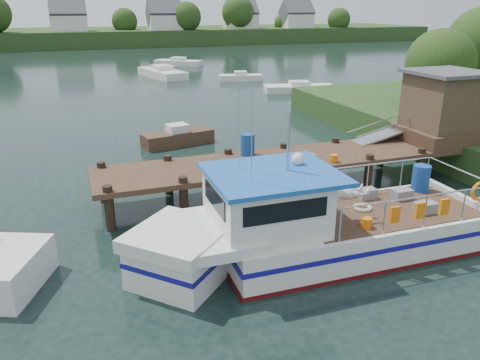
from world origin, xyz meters
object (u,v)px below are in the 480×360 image
object	(u,v)px
dock	(394,127)
moored_rowboat	(178,137)
lobster_boat	(308,228)
moored_b	(241,77)
moored_d	(162,73)
moored_c	(299,88)
moored_far	(178,62)

from	to	relation	value
dock	moored_rowboat	distance (m)	11.31
lobster_boat	moored_rowboat	world-z (taller)	lobster_boat
moored_b	moored_d	world-z (taller)	moored_d
lobster_boat	moored_c	size ratio (longest dim) A/B	1.77
lobster_boat	moored_d	bearing A→B (deg)	86.22
moored_far	moored_c	size ratio (longest dim) A/B	0.95
moored_rowboat	moored_c	xyz separation A→B (m)	(13.69, 12.66, -0.06)
moored_b	moored_rowboat	bearing A→B (deg)	-138.65
lobster_boat	moored_b	size ratio (longest dim) A/B	2.46
moored_far	moored_d	bearing A→B (deg)	-89.84
lobster_boat	moored_c	xyz separation A→B (m)	(12.81, 25.97, -0.61)
dock	moored_c	distance (m)	21.80
lobster_boat	moored_b	xyz separation A→B (m)	(10.25, 33.97, -0.61)
moored_c	moored_far	bearing A→B (deg)	127.31
moored_c	moored_d	xyz separation A→B (m)	(-9.47, 13.27, 0.11)
moored_c	moored_d	distance (m)	16.30
dock	moored_rowboat	bearing A→B (deg)	132.81
moored_far	moored_d	world-z (taller)	moored_d
moored_rowboat	moored_c	world-z (taller)	moored_rowboat
moored_d	moored_c	bearing A→B (deg)	-38.64
dock	lobster_boat	world-z (taller)	lobster_boat
dock	moored_rowboat	size ratio (longest dim) A/B	4.14
moored_c	dock	bearing A→B (deg)	-82.41
lobster_boat	dock	bearing A→B (deg)	38.51
moored_far	moored_c	world-z (taller)	moored_far
dock	moored_far	size ratio (longest dim) A/B	2.77
lobster_boat	moored_b	distance (m)	35.49
moored_b	moored_c	world-z (taller)	moored_b
moored_rowboat	moored_d	distance (m)	26.26
dock	moored_far	distance (m)	43.97
moored_b	dock	bearing A→B (deg)	-117.34
moored_d	dock	bearing A→B (deg)	-68.54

